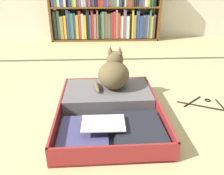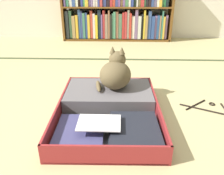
# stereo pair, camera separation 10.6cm
# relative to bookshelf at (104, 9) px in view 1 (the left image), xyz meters

# --- Properties ---
(ground_plane) EXTENTS (10.00, 10.00, 0.00)m
(ground_plane) POSITION_rel_bookshelf_xyz_m (-0.09, -2.26, -0.43)
(ground_plane) COLOR tan
(tatami_border) EXTENTS (4.80, 0.05, 0.00)m
(tatami_border) POSITION_rel_bookshelf_xyz_m (-0.09, -0.92, -0.42)
(tatami_border) COLOR #3A4628
(tatami_border) RESTS_ON ground_plane
(bookshelf) EXTENTS (1.51, 0.25, 0.91)m
(bookshelf) POSITION_rel_bookshelf_xyz_m (0.00, 0.00, 0.00)
(bookshelf) COLOR brown
(bookshelf) RESTS_ON ground_plane
(open_suitcase) EXTENTS (0.63, 0.82, 0.11)m
(open_suitcase) POSITION_rel_bookshelf_xyz_m (-0.01, -2.05, -0.38)
(open_suitcase) COLOR maroon
(open_suitcase) RESTS_ON ground_plane
(black_cat) EXTENTS (0.28, 0.28, 0.28)m
(black_cat) POSITION_rel_bookshelf_xyz_m (0.03, -1.88, -0.21)
(black_cat) COLOR brown
(black_cat) RESTS_ON open_suitcase
(clothes_hanger) EXTENTS (0.36, 0.27, 0.01)m
(clothes_hanger) POSITION_rel_bookshelf_xyz_m (0.67, -1.97, -0.42)
(clothes_hanger) COLOR black
(clothes_hanger) RESTS_ON ground_plane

